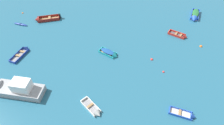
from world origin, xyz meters
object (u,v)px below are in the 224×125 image
(kayak_deep_blue_near_camera, at_px, (21,24))
(rowboat_blue_near_right, at_px, (188,115))
(mooring_buoy_outer_edge, at_px, (201,47))
(rowboat_turquoise_outer_left, at_px, (111,54))
(mooring_buoy_near_foreground, at_px, (163,72))
(rowboat_deep_blue_far_left, at_px, (24,51))
(mooring_buoy_between_boats_left, at_px, (23,13))
(motor_launch_grey_near_left, at_px, (15,89))
(mooring_buoy_far_field, at_px, (152,60))
(rowboat_maroon_center, at_px, (43,19))
(rowboat_blue_distant_center, at_px, (195,16))
(rowboat_red_midfield_right, at_px, (181,36))
(rowboat_white_back_row_right, at_px, (95,111))

(kayak_deep_blue_near_camera, xyz_separation_m, rowboat_blue_near_right, (25.35, -18.48, 0.03))
(mooring_buoy_outer_edge, bearing_deg, rowboat_turquoise_outer_left, -172.71)
(kayak_deep_blue_near_camera, height_order, mooring_buoy_near_foreground, kayak_deep_blue_near_camera)
(rowboat_deep_blue_far_left, height_order, mooring_buoy_between_boats_left, rowboat_deep_blue_far_left)
(motor_launch_grey_near_left, height_order, mooring_buoy_near_foreground, motor_launch_grey_near_left)
(motor_launch_grey_near_left, relative_size, mooring_buoy_far_field, 17.21)
(rowboat_maroon_center, bearing_deg, rowboat_turquoise_outer_left, -37.07)
(rowboat_blue_near_right, bearing_deg, motor_launch_grey_near_left, 170.48)
(rowboat_blue_distant_center, distance_m, mooring_buoy_far_field, 14.97)
(rowboat_blue_distant_center, xyz_separation_m, rowboat_red_midfield_right, (-3.99, -5.85, -0.21))
(rowboat_turquoise_outer_left, xyz_separation_m, rowboat_blue_near_right, (8.99, -10.44, -0.11))
(rowboat_blue_near_right, xyz_separation_m, mooring_buoy_near_foreground, (-1.50, 6.88, -0.16))
(mooring_buoy_between_boats_left, xyz_separation_m, mooring_buoy_near_foreground, (24.73, -15.54, 0.00))
(rowboat_turquoise_outer_left, distance_m, mooring_buoy_near_foreground, 8.30)
(motor_launch_grey_near_left, xyz_separation_m, mooring_buoy_between_boats_left, (-5.17, 18.88, -0.74))
(rowboat_blue_near_right, relative_size, mooring_buoy_near_foreground, 10.19)
(rowboat_turquoise_outer_left, height_order, mooring_buoy_near_foreground, rowboat_turquoise_outer_left)
(kayak_deep_blue_near_camera, xyz_separation_m, mooring_buoy_between_boats_left, (-0.88, 3.94, -0.13))
(rowboat_white_back_row_right, relative_size, motor_launch_grey_near_left, 0.42)
(kayak_deep_blue_near_camera, relative_size, mooring_buoy_near_foreground, 9.02)
(rowboat_blue_distant_center, xyz_separation_m, mooring_buoy_outer_edge, (-1.45, -8.39, -0.39))
(rowboat_turquoise_outer_left, xyz_separation_m, mooring_buoy_near_foreground, (7.49, -3.56, -0.27))
(rowboat_white_back_row_right, height_order, motor_launch_grey_near_left, motor_launch_grey_near_left)
(motor_launch_grey_near_left, distance_m, rowboat_maroon_center, 16.41)
(rowboat_white_back_row_right, bearing_deg, mooring_buoy_outer_edge, 35.44)
(rowboat_blue_distant_center, relative_size, rowboat_maroon_center, 0.90)
(mooring_buoy_far_field, bearing_deg, rowboat_blue_distant_center, 49.10)
(rowboat_blue_distant_center, bearing_deg, motor_launch_grey_near_left, -148.55)
(rowboat_blue_distant_center, xyz_separation_m, rowboat_turquoise_outer_left, (-15.98, -10.25, -0.12))
(rowboat_deep_blue_far_left, height_order, rowboat_maroon_center, rowboat_maroon_center)
(rowboat_maroon_center, xyz_separation_m, mooring_buoy_outer_edge, (27.10, -7.63, -0.25))
(rowboat_blue_near_right, bearing_deg, rowboat_maroon_center, 137.24)
(rowboat_maroon_center, height_order, mooring_buoy_near_foreground, rowboat_maroon_center)
(motor_launch_grey_near_left, xyz_separation_m, kayak_deep_blue_near_camera, (-4.29, 14.95, -0.61))
(rowboat_maroon_center, height_order, mooring_buoy_between_boats_left, rowboat_maroon_center)
(rowboat_blue_near_right, distance_m, mooring_buoy_outer_edge, 13.49)
(rowboat_white_back_row_right, bearing_deg, rowboat_maroon_center, 118.96)
(rowboat_deep_blue_far_left, bearing_deg, rowboat_blue_distant_center, 17.81)
(rowboat_deep_blue_far_left, xyz_separation_m, rowboat_maroon_center, (1.02, 8.74, 0.08))
(rowboat_red_midfield_right, distance_m, kayak_deep_blue_near_camera, 28.59)
(rowboat_blue_distant_center, distance_m, mooring_buoy_outer_edge, 8.52)
(kayak_deep_blue_near_camera, height_order, mooring_buoy_far_field, kayak_deep_blue_near_camera)
(rowboat_red_midfield_right, xyz_separation_m, mooring_buoy_outer_edge, (2.54, -2.53, -0.18))
(rowboat_white_back_row_right, distance_m, mooring_buoy_between_boats_left, 26.66)
(rowboat_red_midfield_right, relative_size, mooring_buoy_near_foreground, 10.47)
(rowboat_white_back_row_right, relative_size, mooring_buoy_near_foreground, 9.59)
(rowboat_blue_distant_center, bearing_deg, rowboat_maroon_center, -178.48)
(mooring_buoy_outer_edge, bearing_deg, motor_launch_grey_near_left, -161.76)
(kayak_deep_blue_near_camera, distance_m, mooring_buoy_between_boats_left, 4.04)
(rowboat_deep_blue_far_left, height_order, rowboat_white_back_row_right, rowboat_deep_blue_far_left)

